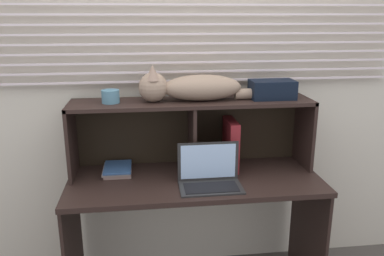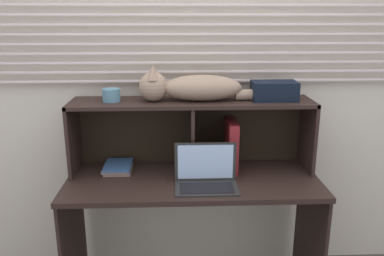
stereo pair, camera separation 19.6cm
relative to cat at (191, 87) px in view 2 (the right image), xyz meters
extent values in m
cube|color=beige|center=(0.01, 0.20, -0.03)|extent=(4.40, 0.04, 2.50)
cube|color=silver|center=(0.01, 0.15, 0.01)|extent=(2.58, 0.02, 0.01)
cube|color=silver|center=(0.01, 0.15, 0.07)|extent=(2.58, 0.02, 0.01)
cube|color=silver|center=(0.01, 0.15, 0.13)|extent=(2.58, 0.02, 0.01)
cube|color=silver|center=(0.01, 0.15, 0.18)|extent=(2.58, 0.02, 0.01)
cube|color=silver|center=(0.01, 0.15, 0.24)|extent=(2.58, 0.02, 0.01)
cube|color=silver|center=(0.01, 0.15, 0.30)|extent=(2.58, 0.02, 0.01)
cube|color=silver|center=(0.01, 0.15, 0.35)|extent=(2.58, 0.02, 0.01)
cube|color=silver|center=(0.01, 0.15, 0.41)|extent=(2.58, 0.02, 0.01)
cube|color=silver|center=(0.01, 0.15, 0.47)|extent=(2.58, 0.02, 0.01)
cube|color=black|center=(0.01, -0.14, -0.53)|extent=(1.48, 0.60, 0.03)
cube|color=black|center=(-0.72, -0.14, -0.92)|extent=(0.02, 0.54, 0.74)
cube|color=black|center=(0.74, -0.14, -0.92)|extent=(0.02, 0.54, 0.74)
cube|color=black|center=(0.01, 0.00, -0.09)|extent=(1.44, 0.31, 0.02)
cube|color=black|center=(-0.70, 0.00, -0.30)|extent=(0.02, 0.31, 0.44)
cube|color=black|center=(0.72, 0.00, -0.30)|extent=(0.02, 0.31, 0.44)
cube|color=black|center=(0.01, 0.00, -0.31)|extent=(0.02, 0.29, 0.42)
cube|color=black|center=(0.01, 0.15, -0.30)|extent=(1.44, 0.01, 0.44)
ellipsoid|color=gray|center=(0.07, 0.00, 0.00)|extent=(0.47, 0.19, 0.15)
sphere|color=gray|center=(-0.22, 0.00, 0.00)|extent=(0.17, 0.17, 0.17)
cone|color=gray|center=(-0.22, -0.04, 0.09)|extent=(0.08, 0.08, 0.08)
cone|color=gray|center=(-0.22, 0.04, 0.09)|extent=(0.08, 0.08, 0.08)
cylinder|color=gray|center=(0.38, 0.00, -0.05)|extent=(0.24, 0.07, 0.07)
cube|color=#272727|center=(0.08, -0.29, -0.51)|extent=(0.35, 0.20, 0.01)
cube|color=#272727|center=(0.08, -0.19, -0.39)|extent=(0.35, 0.01, 0.23)
cube|color=#ADD1F9|center=(0.08, -0.20, -0.39)|extent=(0.31, 0.00, 0.20)
cube|color=black|center=(0.08, -0.30, -0.51)|extent=(0.30, 0.14, 0.00)
cube|color=maroon|center=(0.25, 0.00, -0.36)|extent=(0.06, 0.24, 0.31)
cube|color=gray|center=(-0.45, 0.01, -0.51)|extent=(0.16, 0.22, 0.02)
cube|color=gray|center=(-0.45, 0.00, -0.49)|extent=(0.16, 0.22, 0.01)
cube|color=#305283|center=(-0.45, -0.01, -0.48)|extent=(0.16, 0.22, 0.01)
cylinder|color=teal|center=(-0.46, 0.00, -0.04)|extent=(0.10, 0.10, 0.07)
cube|color=black|center=(0.50, 0.00, -0.02)|extent=(0.26, 0.16, 0.11)
camera|label=1|loc=(-0.28, -2.28, 0.42)|focal=37.15mm
camera|label=2|loc=(-0.09, -2.30, 0.42)|focal=37.15mm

